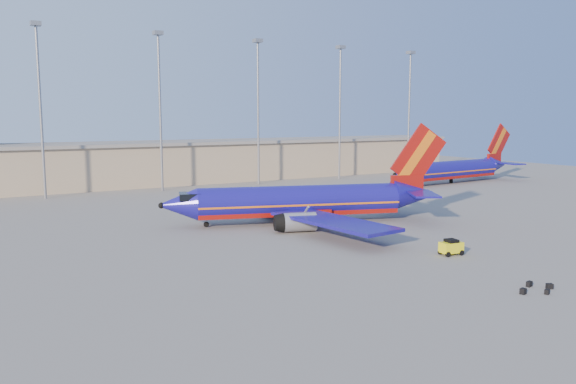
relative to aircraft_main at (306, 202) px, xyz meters
name	(u,v)px	position (x,y,z in m)	size (l,w,h in m)	color
ground	(326,231)	(-0.65, -5.58, -2.71)	(220.00, 220.00, 0.00)	slate
terminal_building	(212,160)	(9.35, 52.42, 1.61)	(122.00, 16.00, 8.50)	gray
light_mast_row	(211,95)	(4.35, 40.42, 14.84)	(101.60, 1.60, 28.65)	gray
aircraft_main	(306,202)	(0.00, 0.00, 0.00)	(36.24, 34.28, 12.68)	navy
aircraft_second	(454,170)	(49.84, 21.62, 0.06)	(35.71, 13.88, 12.09)	navy
baggage_tug	(451,247)	(3.27, -21.50, -1.89)	(2.34, 1.59, 1.58)	yellow
luggage_pile	(536,288)	(0.35, -33.07, -2.49)	(3.55, 2.37, 0.46)	black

